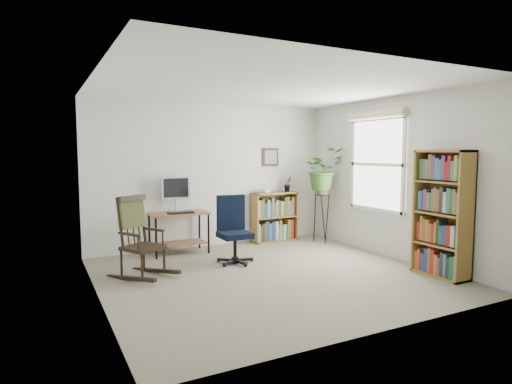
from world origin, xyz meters
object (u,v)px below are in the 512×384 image
office_chair (235,229)px  rocking_chair (143,236)px  low_bookshelf (275,217)px  tall_bookshelf (442,214)px  desk (179,233)px

office_chair → rocking_chair: bearing=-169.3°
low_bookshelf → tall_bookshelf: size_ratio=0.54×
office_chair → tall_bookshelf: bearing=-34.0°
rocking_chair → office_chair: bearing=-25.0°
office_chair → tall_bookshelf: 2.76m
desk → rocking_chair: (-0.79, -1.05, 0.20)m
rocking_chair → low_bookshelf: bearing=-4.6°
rocking_chair → low_bookshelf: 2.84m
office_chair → rocking_chair: 1.33m
low_bookshelf → tall_bookshelf: tall_bookshelf is taller
desk → office_chair: 1.11m
desk → tall_bookshelf: tall_bookshelf is taller
office_chair → low_bookshelf: size_ratio=1.12×
low_bookshelf → tall_bookshelf: (0.81, -2.87, 0.37)m
rocking_chair → tall_bookshelf: tall_bookshelf is taller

